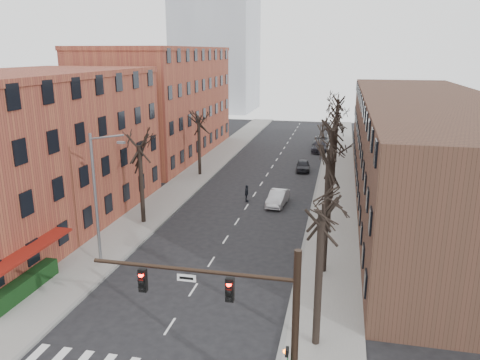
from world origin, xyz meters
The scene contains 22 objects.
sidewalk_left centered at (-8.00, 35.00, 0.07)m, with size 4.00×90.00×0.15m, color gray.
sidewalk_right centered at (8.00, 35.00, 0.07)m, with size 4.00×90.00×0.15m, color gray.
building_left_near centered at (-16.00, 15.00, 6.00)m, with size 12.00×26.00×12.00m, color brown.
building_left_far centered at (-16.00, 44.00, 7.00)m, with size 12.00×28.00×14.00m, color brown.
building_right centered at (16.00, 30.00, 5.00)m, with size 12.00×50.00×10.00m, color #472C21.
awning_left centered at (-9.40, 6.00, 0.00)m, with size 1.20×7.00×0.15m, color maroon.
hedge centered at (-9.50, 5.00, 0.65)m, with size 0.80×6.00×1.00m, color #123413.
tree_right_a centered at (7.60, 4.00, 0.00)m, with size 5.20×5.20×10.00m, color black, non-canonical shape.
tree_right_b centered at (7.60, 12.00, 0.00)m, with size 5.20×5.20×10.80m, color black, non-canonical shape.
tree_right_c centered at (7.60, 20.00, 0.00)m, with size 5.20×5.20×11.60m, color black, non-canonical shape.
tree_right_d centered at (7.60, 28.00, 0.00)m, with size 5.20×5.20×10.00m, color black, non-canonical shape.
tree_right_e centered at (7.60, 36.00, 0.00)m, with size 5.20×5.20×10.80m, color black, non-canonical shape.
tree_right_f centered at (7.60, 44.00, 0.00)m, with size 5.20×5.20×11.60m, color black, non-canonical shape.
tree_left_a centered at (-7.60, 18.00, 0.00)m, with size 5.20×5.20×9.50m, color black, non-canonical shape.
tree_left_b centered at (-7.60, 34.00, 0.00)m, with size 5.20×5.20×9.50m, color black, non-canonical shape.
signal_mast_arm centered at (5.45, -1.00, 4.40)m, with size 8.14×0.30×7.20m.
streetlight centered at (-7.03, 10.00, 5.01)m, with size 2.45×0.22×9.03m.
silver_sedan centered at (2.75, 25.15, 0.70)m, with size 1.47×4.22×1.39m, color #ACAEB3.
parked_car_near centered at (3.93, 38.68, 0.66)m, with size 1.56×3.88×1.32m, color black.
parked_car_mid centered at (5.30, 50.64, 0.76)m, with size 2.14×5.26×1.53m, color black.
parked_car_far centered at (5.30, 55.49, 0.67)m, with size 2.24×4.85×1.35m, color #515358.
pedestrian_crossing centered at (-0.30, 25.51, 0.83)m, with size 0.97×0.41×1.66m, color black.
Camera 1 is at (8.27, -16.34, 14.01)m, focal length 35.00 mm.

